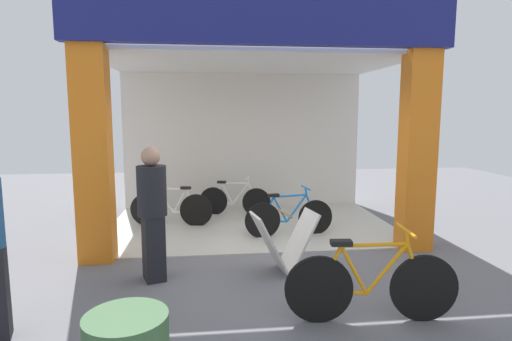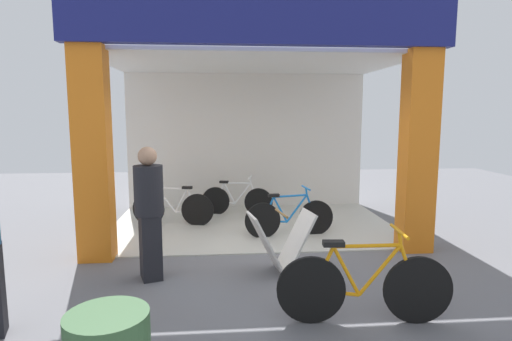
% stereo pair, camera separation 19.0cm
% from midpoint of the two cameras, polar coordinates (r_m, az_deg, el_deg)
% --- Properties ---
extents(ground_plane, '(18.36, 18.36, 0.00)m').
position_cam_midpoint_polar(ground_plane, '(6.34, 1.52, -11.36)').
color(ground_plane, slate).
rests_on(ground_plane, ground).
extents(shop_facade, '(5.38, 3.59, 3.82)m').
position_cam_midpoint_polar(shop_facade, '(7.59, 0.21, 7.34)').
color(shop_facade, beige).
rests_on(shop_facade, ground).
extents(bicycle_inside_0, '(1.53, 0.42, 0.85)m').
position_cam_midpoint_polar(bicycle_inside_0, '(7.95, -10.57, -5.01)').
color(bicycle_inside_0, black).
rests_on(bicycle_inside_0, ground).
extents(bicycle_inside_1, '(1.54, 0.42, 0.85)m').
position_cam_midpoint_polar(bicycle_inside_1, '(7.15, 5.34, -6.36)').
color(bicycle_inside_1, black).
rests_on(bicycle_inside_1, ground).
extents(bicycle_inside_2, '(1.44, 0.46, 0.81)m').
position_cam_midpoint_polar(bicycle_inside_2, '(8.58, -2.01, -4.05)').
color(bicycle_inside_2, black).
rests_on(bicycle_inside_2, ground).
extents(bicycle_parked_0, '(1.74, 0.48, 0.96)m').
position_cam_midpoint_polar(bicycle_parked_0, '(4.44, 15.75, -14.95)').
color(bicycle_parked_0, black).
rests_on(bicycle_parked_0, ground).
extents(sandwich_board_sign, '(0.90, 0.61, 0.82)m').
position_cam_midpoint_polar(sandwich_board_sign, '(5.57, 4.45, -9.76)').
color(sandwich_board_sign, silver).
rests_on(sandwich_board_sign, ground).
extents(pedestrian_2, '(0.45, 0.45, 1.68)m').
position_cam_midpoint_polar(pedestrian_2, '(5.37, -13.38, -5.39)').
color(pedestrian_2, black).
rests_on(pedestrian_2, ground).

